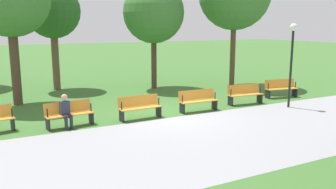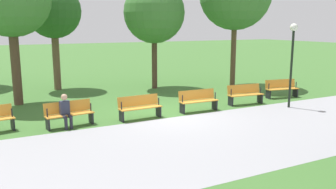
{
  "view_description": "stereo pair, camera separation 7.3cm",
  "coord_description": "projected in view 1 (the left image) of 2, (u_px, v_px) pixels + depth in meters",
  "views": [
    {
      "loc": [
        6.56,
        12.18,
        3.53
      ],
      "look_at": [
        -0.0,
        -0.27,
        0.8
      ],
      "focal_mm": 38.07,
      "sensor_mm": 36.0,
      "label": 1
    },
    {
      "loc": [
        6.49,
        12.22,
        3.53
      ],
      "look_at": [
        -0.0,
        -0.27,
        0.8
      ],
      "focal_mm": 38.07,
      "sensor_mm": 36.0,
      "label": 2
    }
  ],
  "objects": [
    {
      "name": "path_paving",
      "position": [
        218.0,
        137.0,
        11.47
      ],
      "size": [
        27.82,
        5.76,
        0.01
      ],
      "primitive_type": "cube",
      "color": "#939399",
      "rests_on": "ground"
    },
    {
      "name": "bench_2",
      "position": [
        198.0,
        100.0,
        14.85
      ],
      "size": [
        1.7,
        0.53,
        0.89
      ],
      "rotation": [
        0.0,
        0.0,
        -0.04
      ],
      "color": "orange",
      "rests_on": "ground"
    },
    {
      "name": "bench_4",
      "position": [
        69.0,
        114.0,
        12.6
      ],
      "size": [
        1.72,
        0.65,
        0.89
      ],
      "rotation": [
        0.0,
        0.0,
        0.11
      ],
      "color": "orange",
      "rests_on": "ground"
    },
    {
      "name": "tree_3",
      "position": [
        154.0,
        13.0,
        19.61
      ],
      "size": [
        3.39,
        3.39,
        5.93
      ],
      "color": "#4C3828",
      "rests_on": "ground"
    },
    {
      "name": "tree_1",
      "position": [
        53.0,
        12.0,
        19.2
      ],
      "size": [
        2.96,
        2.96,
        5.79
      ],
      "color": "brown",
      "rests_on": "ground"
    },
    {
      "name": "bench_1",
      "position": [
        245.0,
        94.0,
        16.21
      ],
      "size": [
        1.72,
        0.65,
        0.89
      ],
      "rotation": [
        0.0,
        0.0,
        -0.11
      ],
      "color": "orange",
      "rests_on": "ground"
    },
    {
      "name": "ground_plane",
      "position": [
        171.0,
        115.0,
        14.25
      ],
      "size": [
        120.0,
        120.0,
        0.0
      ],
      "primitive_type": "plane",
      "color": "#3D6B2D"
    },
    {
      "name": "person_seated",
      "position": [
        66.0,
        110.0,
        12.36
      ],
      "size": [
        0.36,
        0.54,
        1.2
      ],
      "rotation": [
        0.0,
        0.0,
        0.11
      ],
      "color": "#2D3347",
      "rests_on": "ground"
    },
    {
      "name": "lamp_post",
      "position": [
        292.0,
        49.0,
        15.18
      ],
      "size": [
        0.32,
        0.32,
        3.62
      ],
      "color": "black",
      "rests_on": "ground"
    },
    {
      "name": "bench_3",
      "position": [
        140.0,
        107.0,
        13.64
      ],
      "size": [
        1.7,
        0.53,
        0.89
      ],
      "rotation": [
        0.0,
        0.0,
        0.04
      ],
      "color": "orange",
      "rests_on": "ground"
    },
    {
      "name": "bench_0",
      "position": [
        281.0,
        88.0,
        17.73
      ],
      "size": [
        1.74,
        0.76,
        0.89
      ],
      "rotation": [
        0.0,
        0.0,
        -0.18
      ],
      "color": "orange",
      "rests_on": "ground"
    }
  ]
}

